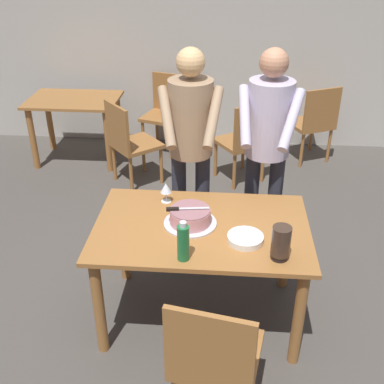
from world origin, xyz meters
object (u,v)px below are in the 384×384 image
cake_on_platter (190,217)px  background_table (75,112)px  main_dining_table (201,241)px  plate_stack (245,238)px  background_chair_0 (166,110)px  background_chair_2 (130,141)px  hurricane_lamp (281,243)px  chair_near_side (214,357)px  water_bottle (183,242)px  person_cutting_cake (191,138)px  person_standing_beside (268,139)px  wine_glass_near (166,188)px  background_chair_1 (244,139)px  background_chair_3 (313,121)px  cake_knife (179,209)px

cake_on_platter → background_table: cake_on_platter is taller
main_dining_table → plate_stack: size_ratio=6.22×
background_chair_0 → background_chair_2: (-0.25, -0.96, 0.00)m
hurricane_lamp → chair_near_side: bearing=-123.9°
water_bottle → person_cutting_cake: person_cutting_cake is taller
cake_on_platter → background_chair_2: background_chair_2 is taller
water_bottle → person_standing_beside: size_ratio=0.15×
cake_on_platter → wine_glass_near: bearing=125.0°
main_dining_table → water_bottle: bearing=-103.4°
hurricane_lamp → person_cutting_cake: 1.14m
cake_on_platter → background_chair_2: 2.07m
water_bottle → hurricane_lamp: bearing=5.1°
person_standing_beside → background_chair_1: (-0.11, 1.37, -0.58)m
hurricane_lamp → background_chair_1: bearing=93.5°
background_chair_3 → main_dining_table: bearing=-112.9°
water_bottle → background_chair_2: (-0.77, 2.26, -0.37)m
cake_on_platter → hurricane_lamp: hurricane_lamp is taller
background_chair_2 → plate_stack: bearing=-61.3°
cake_on_platter → person_cutting_cake: person_cutting_cake is taller
water_bottle → background_chair_2: water_bottle is taller
main_dining_table → cake_on_platter: cake_on_platter is taller
cake_on_platter → person_cutting_cake: bearing=94.3°
main_dining_table → chair_near_side: chair_near_side is taller
chair_near_side → background_chair_3: (0.99, 3.45, 0.00)m
background_chair_3 → person_cutting_cake: bearing=-121.9°
cake_on_platter → wine_glass_near: (-0.19, 0.27, 0.05)m
person_standing_beside → cake_knife: bearing=-130.7°
background_table → background_chair_2: size_ratio=1.11×
person_cutting_cake → person_standing_beside: (0.56, 0.03, 0.00)m
water_bottle → chair_near_side: bearing=-66.9°
cake_on_platter → chair_near_side: (0.19, -0.84, -0.31)m
main_dining_table → background_chair_2: size_ratio=1.52×
background_table → person_standing_beside: bearing=-41.6°
chair_near_side → background_chair_2: bearing=109.6°
plate_stack → chair_near_side: chair_near_side is taller
cake_knife → background_chair_0: background_chair_0 is taller
cake_knife → wine_glass_near: wine_glass_near is taller
water_bottle → person_standing_beside: person_standing_beside is taller
background_chair_1 → person_cutting_cake: bearing=-107.7°
background_table → background_chair_3: (2.69, 0.17, -0.09)m
chair_near_side → background_chair_0: same height
background_chair_0 → background_chair_1: (0.93, -0.83, 0.00)m
person_cutting_cake → cake_on_platter: bearing=-85.7°
main_dining_table → person_cutting_cake: (-0.12, 0.65, 0.45)m
hurricane_lamp → background_chair_2: size_ratio=0.23×
water_bottle → chair_near_side: (0.20, -0.47, -0.37)m
wine_glass_near → background_chair_3: background_chair_3 is taller
background_chair_2 → water_bottle: bearing=-71.1°
cake_on_platter → hurricane_lamp: size_ratio=1.62×
background_chair_1 → background_chair_3: same height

